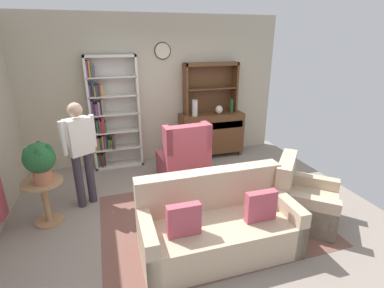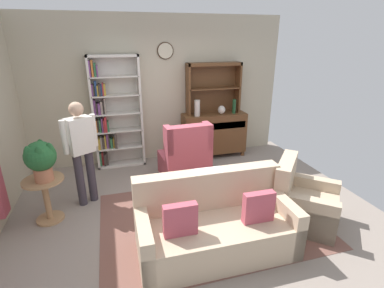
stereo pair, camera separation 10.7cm
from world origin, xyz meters
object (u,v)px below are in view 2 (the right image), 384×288
object	(u,v)px
sideboard_hutch	(213,81)
couch_floral	(215,226)
bookshelf	(113,115)
armchair_floral	(302,203)
book_stack	(195,189)
potted_plant_large	(41,158)
vase_round	(222,110)
vase_tall	(197,108)
plant_stand	(46,195)
sideboard	(214,133)
coffee_table	(197,191)
person_reading	(81,147)
wingback_chair	(185,159)
bottle_wine	(234,106)

from	to	relation	value
sideboard_hutch	couch_floral	world-z (taller)	sideboard_hutch
bookshelf	armchair_floral	size ratio (longest dim) A/B	1.94
bookshelf	sideboard_hutch	world-z (taller)	bookshelf
couch_floral	book_stack	size ratio (longest dim) A/B	11.59
armchair_floral	potted_plant_large	size ratio (longest dim) A/B	2.01
armchair_floral	couch_floral	bearing A→B (deg)	-172.59
vase_round	bookshelf	bearing A→B (deg)	175.88
vase_tall	plant_stand	size ratio (longest dim) A/B	0.51
sideboard	couch_floral	bearing A→B (deg)	-109.81
potted_plant_large	coffee_table	size ratio (longest dim) A/B	0.67
sideboard_hutch	coffee_table	bearing A→B (deg)	-115.02
sideboard	vase_tall	world-z (taller)	vase_tall
plant_stand	sideboard	bearing A→B (deg)	27.60
sideboard_hutch	person_reading	distance (m)	2.89
vase_tall	wingback_chair	bearing A→B (deg)	-119.64
vase_round	coffee_table	world-z (taller)	vase_round
wingback_chair	person_reading	bearing A→B (deg)	-168.51
bottle_wine	person_reading	size ratio (longest dim) A/B	0.19
vase_round	coffee_table	distance (m)	2.29
bookshelf	book_stack	distance (m)	2.40
vase_round	couch_floral	distance (m)	2.97
sideboard_hutch	person_reading	bearing A→B (deg)	-151.83
vase_tall	vase_round	xyz separation A→B (m)	(0.52, 0.01, -0.07)
wingback_chair	coffee_table	xyz separation A→B (m)	(-0.12, -1.08, -0.03)
vase_tall	coffee_table	world-z (taller)	vase_tall
bottle_wine	person_reading	world-z (taller)	person_reading
coffee_table	book_stack	distance (m)	0.12
wingback_chair	plant_stand	distance (m)	2.23
sideboard	plant_stand	bearing A→B (deg)	-152.40
wingback_chair	coffee_table	world-z (taller)	wingback_chair
potted_plant_large	bookshelf	bearing A→B (deg)	60.43
couch_floral	armchair_floral	world-z (taller)	couch_floral
vase_tall	vase_round	size ratio (longest dim) A/B	1.87
wingback_chair	book_stack	world-z (taller)	wingback_chair
bookshelf	sideboard_hutch	distance (m)	2.05
bookshelf	vase_round	world-z (taller)	bookshelf
bookshelf	coffee_table	distance (m)	2.38
armchair_floral	wingback_chair	bearing A→B (deg)	125.31
sideboard	person_reading	bearing A→B (deg)	-153.82
potted_plant_large	book_stack	xyz separation A→B (m)	(1.91, -0.44, -0.50)
vase_tall	potted_plant_large	size ratio (longest dim) A/B	0.59
bottle_wine	armchair_floral	bearing A→B (deg)	-91.26
vase_round	wingback_chair	distance (m)	1.42
vase_round	sideboard	bearing A→B (deg)	152.83
sideboard	potted_plant_large	bearing A→B (deg)	-151.40
bookshelf	vase_tall	size ratio (longest dim) A/B	6.62
vase_round	vase_tall	bearing A→B (deg)	-178.51
bottle_wine	book_stack	bearing A→B (deg)	-125.92
book_stack	armchair_floral	bearing A→B (deg)	-20.96
bookshelf	armchair_floral	xyz separation A→B (m)	(2.32, -2.64, -0.73)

